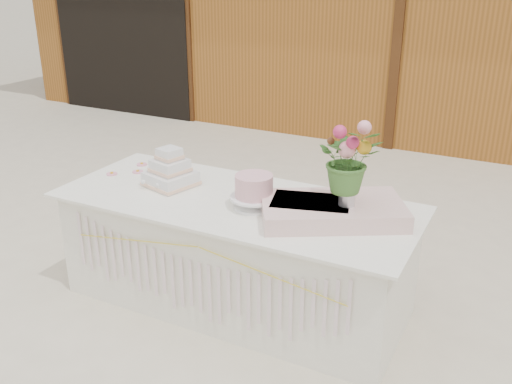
% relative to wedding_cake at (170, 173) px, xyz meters
% --- Properties ---
extents(ground, '(80.00, 80.00, 0.00)m').
position_rel_wedding_cake_xyz_m(ground, '(0.52, -0.02, -0.86)').
color(ground, beige).
rests_on(ground, ground).
extents(barn, '(12.60, 4.60, 3.30)m').
position_rel_wedding_cake_xyz_m(barn, '(0.51, 5.97, 0.81)').
color(barn, '#91541E').
rests_on(barn, ground).
extents(cake_table, '(2.40, 1.00, 0.77)m').
position_rel_wedding_cake_xyz_m(cake_table, '(0.52, -0.03, -0.48)').
color(cake_table, silver).
rests_on(cake_table, ground).
extents(wedding_cake, '(0.37, 0.37, 0.27)m').
position_rel_wedding_cake_xyz_m(wedding_cake, '(0.00, 0.00, 0.00)').
color(wedding_cake, silver).
rests_on(wedding_cake, cake_table).
extents(pink_cake_stand, '(0.30, 0.30, 0.22)m').
position_rel_wedding_cake_xyz_m(pink_cake_stand, '(0.69, -0.08, 0.03)').
color(pink_cake_stand, white).
rests_on(pink_cake_stand, cake_table).
extents(satin_runner, '(0.98, 0.85, 0.11)m').
position_rel_wedding_cake_xyz_m(satin_runner, '(1.19, -0.00, -0.04)').
color(satin_runner, beige).
rests_on(satin_runner, cake_table).
extents(flower_vase, '(0.10, 0.10, 0.14)m').
position_rel_wedding_cake_xyz_m(flower_vase, '(1.27, -0.01, 0.08)').
color(flower_vase, silver).
rests_on(flower_vase, satin_runner).
extents(bouquet, '(0.46, 0.43, 0.40)m').
position_rel_wedding_cake_xyz_m(bouquet, '(1.27, -0.01, 0.35)').
color(bouquet, '#3D6C2B').
rests_on(bouquet, flower_vase).
extents(loose_flowers, '(0.29, 0.42, 0.02)m').
position_rel_wedding_cake_xyz_m(loose_flowers, '(-0.44, 0.07, -0.08)').
color(loose_flowers, pink).
rests_on(loose_flowers, cake_table).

